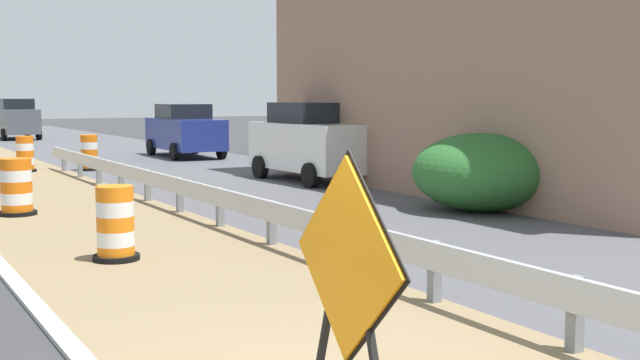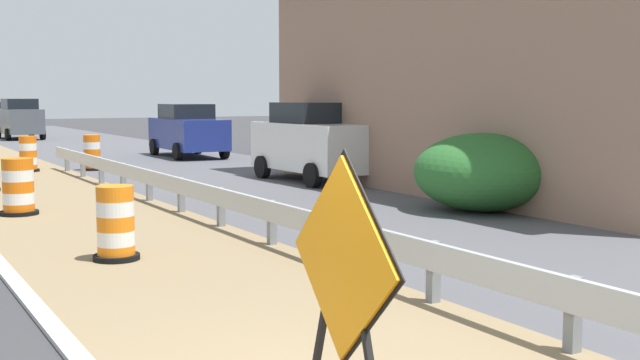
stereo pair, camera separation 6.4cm
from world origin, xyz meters
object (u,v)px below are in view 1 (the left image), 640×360
traffic_barrel_close (16,190)px  traffic_barrel_far (25,156)px  traffic_barrel_nearest (116,227)px  car_trailing_near_lane (314,142)px  traffic_barrel_farther (89,154)px  car_mid_far_lane (185,130)px  car_lead_near_lane (16,119)px  warning_sign_diamond (347,269)px

traffic_barrel_close → traffic_barrel_far: traffic_barrel_close is taller
traffic_barrel_nearest → car_trailing_near_lane: car_trailing_near_lane is taller
traffic_barrel_farther → car_trailing_near_lane: car_trailing_near_lane is taller
traffic_barrel_far → car_trailing_near_lane: 9.29m
traffic_barrel_nearest → car_trailing_near_lane: bearing=45.3°
traffic_barrel_close → car_trailing_near_lane: (8.19, 2.58, 0.57)m
traffic_barrel_farther → car_mid_far_lane: size_ratio=0.24×
traffic_barrel_far → traffic_barrel_farther: (1.82, -0.53, 0.01)m
car_lead_near_lane → car_mid_far_lane: 16.98m
warning_sign_diamond → traffic_barrel_farther: (3.23, 20.21, -0.54)m
traffic_barrel_close → car_trailing_near_lane: 8.61m
traffic_barrel_nearest → traffic_barrel_farther: size_ratio=0.95×
warning_sign_diamond → traffic_barrel_far: 20.79m
traffic_barrel_close → car_lead_near_lane: (4.89, 29.26, 0.58)m
traffic_barrel_far → car_trailing_near_lane: size_ratio=0.26×
traffic_barrel_nearest → traffic_barrel_close: 5.26m
warning_sign_diamond → car_trailing_near_lane: car_trailing_near_lane is taller
car_trailing_near_lane → traffic_barrel_nearest: bearing=-45.9°
traffic_barrel_far → car_lead_near_lane: 20.19m
car_mid_far_lane → traffic_barrel_close: bearing=-31.0°
warning_sign_diamond → car_mid_far_lane: size_ratio=0.42×
warning_sign_diamond → car_trailing_near_lane: size_ratio=0.46×
traffic_barrel_far → car_lead_near_lane: bearing=81.2°
traffic_barrel_close → traffic_barrel_nearest: bearing=-85.1°
warning_sign_diamond → traffic_barrel_farther: warning_sign_diamond is taller
car_lead_near_lane → car_trailing_near_lane: bearing=-174.5°
warning_sign_diamond → traffic_barrel_farther: 20.47m
traffic_barrel_far → warning_sign_diamond: bearing=-93.9°
car_lead_near_lane → car_trailing_near_lane: size_ratio=1.01×
traffic_barrel_far → car_mid_far_lane: (6.44, 3.30, 0.51)m
car_lead_near_lane → warning_sign_diamond: bearing=172.1°
traffic_barrel_close → traffic_barrel_far: bearing=79.0°
traffic_barrel_close → traffic_barrel_far: size_ratio=1.01×
traffic_barrel_farther → car_lead_near_lane: bearing=86.5°
warning_sign_diamond → car_mid_far_lane: (7.85, 24.03, -0.04)m
traffic_barrel_close → car_mid_far_lane: (8.26, 12.62, 0.51)m
warning_sign_diamond → traffic_barrel_close: (-0.41, 11.42, -0.54)m
traffic_barrel_farther → car_trailing_near_lane: bearing=-53.8°
traffic_barrel_nearest → warning_sign_diamond: bearing=-90.4°
warning_sign_diamond → car_lead_near_lane: bearing=-93.6°
warning_sign_diamond → car_lead_near_lane: 40.93m
warning_sign_diamond → traffic_barrel_far: size_ratio=1.77×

